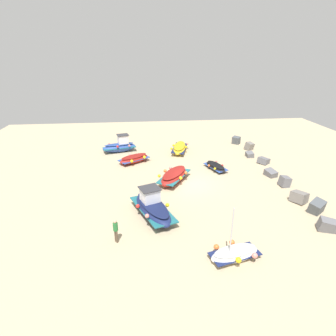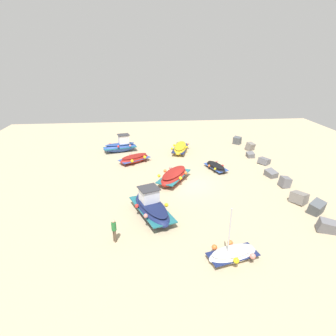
{
  "view_description": "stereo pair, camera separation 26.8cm",
  "coord_description": "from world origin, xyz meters",
  "px_view_note": "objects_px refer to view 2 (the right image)",
  "views": [
    {
      "loc": [
        23.56,
        -4.45,
        11.4
      ],
      "look_at": [
        -1.99,
        -1.73,
        0.9
      ],
      "focal_mm": 29.74,
      "sensor_mm": 36.0,
      "label": 1
    },
    {
      "loc": [
        23.58,
        -4.19,
        11.4
      ],
      "look_at": [
        -1.99,
        -1.73,
        0.9
      ],
      "focal_mm": 29.74,
      "sensor_mm": 36.0,
      "label": 2
    }
  ],
  "objects_px": {
    "fishing_boat_1": "(233,254)",
    "person_walking": "(114,229)",
    "fishing_boat_0": "(151,207)",
    "fishing_boat_2": "(180,148)",
    "fishing_boat_6": "(135,159)",
    "fishing_boat_5": "(121,146)",
    "fishing_boat_4": "(216,167)",
    "fishing_boat_3": "(174,176)"
  },
  "relations": [
    {
      "from": "fishing_boat_1",
      "to": "person_walking",
      "type": "xyz_separation_m",
      "value": [
        -2.39,
        -7.16,
        0.59
      ]
    },
    {
      "from": "fishing_boat_0",
      "to": "person_walking",
      "type": "xyz_separation_m",
      "value": [
        2.96,
        -2.52,
        0.24
      ]
    },
    {
      "from": "fishing_boat_2",
      "to": "fishing_boat_6",
      "type": "relative_size",
      "value": 1.26
    },
    {
      "from": "fishing_boat_5",
      "to": "fishing_boat_0",
      "type": "bearing_deg",
      "value": -93.2
    },
    {
      "from": "fishing_boat_4",
      "to": "person_walking",
      "type": "xyz_separation_m",
      "value": [
        11.45,
        -9.72,
        0.64
      ]
    },
    {
      "from": "fishing_boat_4",
      "to": "fishing_boat_5",
      "type": "xyz_separation_m",
      "value": [
        -7.02,
        -10.45,
        0.42
      ]
    },
    {
      "from": "fishing_boat_4",
      "to": "fishing_boat_2",
      "type": "bearing_deg",
      "value": -174.29
    },
    {
      "from": "fishing_boat_6",
      "to": "fishing_boat_2",
      "type": "bearing_deg",
      "value": 176.04
    },
    {
      "from": "fishing_boat_1",
      "to": "fishing_boat_6",
      "type": "distance_m",
      "value": 17.88
    },
    {
      "from": "fishing_boat_2",
      "to": "fishing_boat_4",
      "type": "distance_m",
      "value": 6.92
    },
    {
      "from": "fishing_boat_2",
      "to": "person_walking",
      "type": "height_order",
      "value": "person_walking"
    },
    {
      "from": "person_walking",
      "to": "fishing_boat_1",
      "type": "bearing_deg",
      "value": -53.91
    },
    {
      "from": "fishing_boat_1",
      "to": "fishing_boat_3",
      "type": "bearing_deg",
      "value": 86.76
    },
    {
      "from": "fishing_boat_3",
      "to": "fishing_boat_6",
      "type": "distance_m",
      "value": 6.73
    },
    {
      "from": "fishing_boat_2",
      "to": "fishing_boat_6",
      "type": "bearing_deg",
      "value": -43.96
    },
    {
      "from": "fishing_boat_1",
      "to": "fishing_boat_4",
      "type": "distance_m",
      "value": 14.07
    },
    {
      "from": "fishing_boat_2",
      "to": "fishing_boat_5",
      "type": "relative_size",
      "value": 1.07
    },
    {
      "from": "fishing_boat_5",
      "to": "person_walking",
      "type": "bearing_deg",
      "value": -102.78
    },
    {
      "from": "fishing_boat_4",
      "to": "fishing_boat_0",
      "type": "bearing_deg",
      "value": -59.95
    },
    {
      "from": "fishing_boat_3",
      "to": "person_walking",
      "type": "xyz_separation_m",
      "value": [
        8.9,
        -4.92,
        0.39
      ]
    },
    {
      "from": "fishing_boat_2",
      "to": "person_walking",
      "type": "relative_size",
      "value": 2.85
    },
    {
      "from": "fishing_boat_3",
      "to": "fishing_boat_4",
      "type": "xyz_separation_m",
      "value": [
        -2.55,
        4.8,
        -0.25
      ]
    },
    {
      "from": "fishing_boat_1",
      "to": "fishing_boat_2",
      "type": "height_order",
      "value": "fishing_boat_1"
    },
    {
      "from": "fishing_boat_1",
      "to": "fishing_boat_5",
      "type": "distance_m",
      "value": 22.3
    },
    {
      "from": "fishing_boat_4",
      "to": "fishing_boat_1",
      "type": "bearing_deg",
      "value": -30.13
    },
    {
      "from": "fishing_boat_3",
      "to": "person_walking",
      "type": "distance_m",
      "value": 10.17
    },
    {
      "from": "fishing_boat_3",
      "to": "fishing_boat_5",
      "type": "relative_size",
      "value": 1.05
    },
    {
      "from": "fishing_boat_4",
      "to": "fishing_boat_3",
      "type": "bearing_deg",
      "value": -81.63
    },
    {
      "from": "fishing_boat_6",
      "to": "person_walking",
      "type": "height_order",
      "value": "person_walking"
    },
    {
      "from": "fishing_boat_0",
      "to": "fishing_boat_5",
      "type": "height_order",
      "value": "fishing_boat_5"
    },
    {
      "from": "fishing_boat_3",
      "to": "fishing_boat_0",
      "type": "bearing_deg",
      "value": -169.93
    },
    {
      "from": "fishing_boat_6",
      "to": "person_walking",
      "type": "relative_size",
      "value": 2.27
    },
    {
      "from": "fishing_boat_0",
      "to": "fishing_boat_3",
      "type": "distance_m",
      "value": 6.4
    },
    {
      "from": "fishing_boat_5",
      "to": "person_walking",
      "type": "relative_size",
      "value": 2.66
    },
    {
      "from": "fishing_boat_1",
      "to": "person_walking",
      "type": "relative_size",
      "value": 2.14
    },
    {
      "from": "fishing_boat_5",
      "to": "fishing_boat_6",
      "type": "xyz_separation_m",
      "value": [
        4.05,
        1.8,
        -0.29
      ]
    },
    {
      "from": "fishing_boat_3",
      "to": "fishing_boat_5",
      "type": "height_order",
      "value": "fishing_boat_5"
    },
    {
      "from": "fishing_boat_1",
      "to": "fishing_boat_3",
      "type": "relative_size",
      "value": 0.77
    },
    {
      "from": "fishing_boat_4",
      "to": "fishing_boat_5",
      "type": "bearing_deg",
      "value": -143.57
    },
    {
      "from": "fishing_boat_1",
      "to": "fishing_boat_5",
      "type": "relative_size",
      "value": 0.8
    },
    {
      "from": "fishing_boat_0",
      "to": "fishing_boat_6",
      "type": "xyz_separation_m",
      "value": [
        -11.46,
        -1.45,
        -0.26
      ]
    },
    {
      "from": "fishing_boat_0",
      "to": "fishing_boat_6",
      "type": "relative_size",
      "value": 1.43
    }
  ]
}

